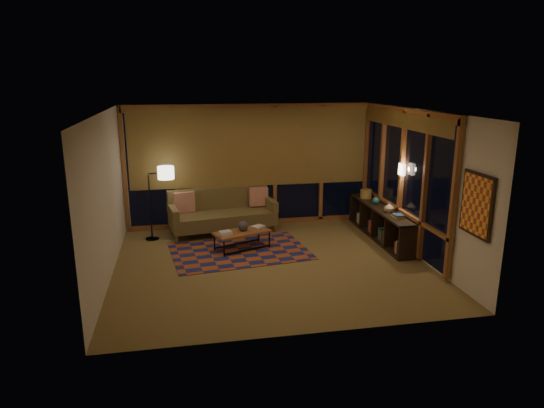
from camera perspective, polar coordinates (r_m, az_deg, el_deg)
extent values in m
cube|color=olive|center=(8.78, -0.10, -7.04)|extent=(5.50, 5.00, 0.01)
cube|color=beige|center=(8.17, -0.11, 10.82)|extent=(5.50, 5.00, 0.01)
cube|color=silver|center=(10.79, -2.56, 4.55)|extent=(5.50, 0.01, 2.70)
cube|color=silver|center=(6.03, 4.29, -3.79)|extent=(5.50, 0.01, 2.70)
cube|color=silver|center=(8.33, -19.03, 0.67)|extent=(0.01, 5.00, 2.70)
cube|color=silver|center=(9.27, 16.86, 2.22)|extent=(0.01, 5.00, 2.70)
cube|color=#A54924|center=(9.38, -3.80, -5.59)|extent=(2.76, 2.02, 0.01)
sphere|color=black|center=(9.41, -3.42, -2.60)|extent=(0.27, 0.27, 0.20)
cylinder|color=#A7814F|center=(10.88, 11.00, 1.18)|extent=(0.29, 0.29, 0.19)
sphere|color=#268277|center=(10.43, 12.13, 0.40)|extent=(0.16, 0.16, 0.14)
imported|color=#C4A98F|center=(9.84, 13.62, -0.38)|extent=(0.24, 0.24, 0.20)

